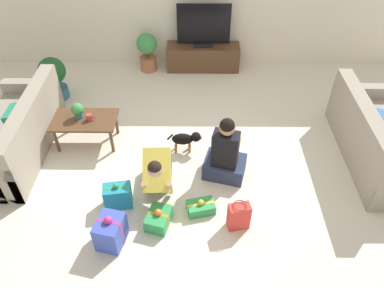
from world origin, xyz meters
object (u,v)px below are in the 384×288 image
(person_kneeling, at_px, (158,171))
(gift_box_d, at_px, (118,196))
(tv, at_px, (204,27))
(mug, at_px, (89,117))
(sofa_right, at_px, (375,141))
(gift_box_c, at_px, (111,231))
(potted_plant_corner_left, at_px, (53,76))
(dog, at_px, (186,139))
(coffee_table, at_px, (85,122))
(person_sitting, at_px, (225,155))
(gift_bag_a, at_px, (239,216))
(potted_plant_back_left, at_px, (147,50))
(tabletop_plant, at_px, (78,110))
(sofa_left, at_px, (17,135))
(gift_box_b, at_px, (159,219))
(tv_console, at_px, (203,57))
(gift_box_a, at_px, (201,207))

(person_kneeling, relative_size, gift_box_d, 2.20)
(tv, distance_m, mug, 2.66)
(sofa_right, distance_m, gift_box_c, 3.62)
(tv, height_order, gift_box_d, tv)
(sofa_right, relative_size, gift_box_c, 4.54)
(potted_plant_corner_left, bearing_deg, person_kneeling, -47.96)
(person_kneeling, distance_m, dog, 0.81)
(coffee_table, xyz_separation_m, person_kneeling, (1.08, -0.91, -0.03))
(person_sitting, bearing_deg, sofa_right, -155.20)
(sofa_right, height_order, coffee_table, sofa_right)
(gift_bag_a, height_order, mug, mug)
(dog, bearing_deg, sofa_right, -92.27)
(potted_plant_back_left, distance_m, dog, 2.34)
(potted_plant_corner_left, bearing_deg, tabletop_plant, -58.08)
(dog, bearing_deg, tv, -6.49)
(sofa_left, height_order, coffee_table, sofa_left)
(potted_plant_back_left, xyz_separation_m, gift_bag_a, (1.36, -3.50, -0.22))
(tv, distance_m, person_sitting, 2.78)
(gift_box_b, bearing_deg, tv, 80.99)
(dog, relative_size, tabletop_plant, 2.19)
(gift_box_b, relative_size, gift_box_c, 0.89)
(tv, height_order, dog, tv)
(mug, bearing_deg, gift_box_d, -65.10)
(tv_console, bearing_deg, sofa_right, -46.10)
(sofa_right, distance_m, person_kneeling, 2.94)
(tv, bearing_deg, mug, -127.16)
(tv, relative_size, person_sitting, 0.97)
(tabletop_plant, bearing_deg, potted_plant_corner_left, 121.92)
(sofa_right, height_order, gift_box_a, sofa_right)
(person_kneeling, height_order, gift_box_a, person_kneeling)
(gift_box_a, distance_m, gift_box_c, 1.08)
(person_sitting, height_order, gift_bag_a, person_sitting)
(sofa_right, xyz_separation_m, tv, (-2.28, 2.37, 0.51))
(sofa_left, height_order, sofa_right, same)
(potted_plant_back_left, distance_m, gift_box_d, 3.20)
(tv_console, bearing_deg, gift_bag_a, -84.30)
(tv_console, distance_m, person_sitting, 2.74)
(potted_plant_back_left, height_order, gift_box_b, potted_plant_back_left)
(sofa_left, xyz_separation_m, gift_box_d, (1.51, -0.97, -0.13))
(dog, xyz_separation_m, gift_box_b, (-0.29, -1.26, -0.12))
(coffee_table, height_order, gift_box_b, coffee_table)
(tv, distance_m, gift_box_d, 3.47)
(tv_console, distance_m, potted_plant_back_left, 1.02)
(gift_box_b, bearing_deg, gift_box_d, 150.83)
(gift_box_a, relative_size, gift_box_d, 1.00)
(gift_box_a, bearing_deg, person_sitting, 62.75)
(gift_bag_a, height_order, tabletop_plant, tabletop_plant)
(person_sitting, relative_size, dog, 1.93)
(coffee_table, bearing_deg, gift_box_c, -69.78)
(potted_plant_back_left, distance_m, gift_box_a, 3.43)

